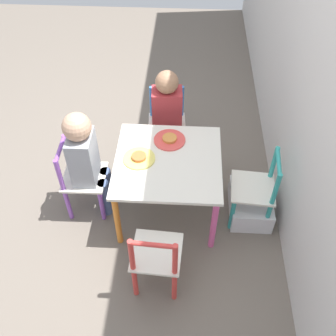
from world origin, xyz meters
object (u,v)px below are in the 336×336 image
(child_front, at_px, (86,156))
(storage_bin, at_px, (250,204))
(plate_left, at_px, (170,139))
(chair_purple, at_px, (81,179))
(chair_teal, at_px, (256,190))
(kids_table, at_px, (168,167))
(chair_red, at_px, (156,258))
(child_left, at_px, (167,111))
(plate_front, at_px, (139,158))
(chair_blue, at_px, (167,125))

(child_front, distance_m, storage_bin, 1.08)
(plate_left, bearing_deg, storage_bin, 72.15)
(chair_purple, relative_size, chair_teal, 1.00)
(kids_table, xyz_separation_m, chair_red, (0.54, -0.03, -0.13))
(chair_teal, xyz_separation_m, child_left, (-0.52, -0.57, 0.17))
(chair_purple, bearing_deg, kids_table, -90.00)
(chair_purple, xyz_separation_m, child_left, (-0.49, 0.51, 0.17))
(chair_red, distance_m, child_left, 1.03)
(chair_red, relative_size, plate_front, 2.77)
(chair_purple, bearing_deg, chair_blue, -43.49)
(chair_red, distance_m, child_front, 0.72)
(chair_blue, bearing_deg, plate_left, -88.15)
(child_left, bearing_deg, child_front, -136.64)
(chair_purple, bearing_deg, storage_bin, -90.60)
(chair_red, relative_size, child_left, 0.73)
(chair_red, height_order, plate_front, chair_red)
(kids_table, bearing_deg, chair_purple, -88.98)
(chair_red, xyz_separation_m, chair_teal, (-0.50, 0.57, 0.00))
(plate_left, bearing_deg, chair_red, -2.54)
(plate_left, bearing_deg, child_left, -173.74)
(plate_front, bearing_deg, chair_blue, 166.29)
(kids_table, height_order, child_front, child_front)
(chair_purple, bearing_deg, plate_left, -72.67)
(kids_table, xyz_separation_m, storage_bin, (0.00, 0.53, -0.31))
(kids_table, distance_m, child_front, 0.49)
(chair_red, height_order, chair_teal, same)
(kids_table, distance_m, chair_teal, 0.56)
(chair_teal, bearing_deg, kids_table, -90.00)
(kids_table, relative_size, chair_teal, 1.19)
(chair_teal, bearing_deg, child_left, -127.77)
(kids_table, relative_size, child_left, 0.86)
(chair_blue, relative_size, child_front, 0.69)
(kids_table, bearing_deg, child_left, -175.96)
(kids_table, distance_m, chair_blue, 0.56)
(kids_table, relative_size, chair_purple, 1.19)
(chair_purple, bearing_deg, child_left, -47.18)
(child_left, height_order, storage_bin, child_left)
(child_left, bearing_deg, storage_bin, -44.26)
(child_left, distance_m, plate_front, 0.50)
(child_left, xyz_separation_m, child_front, (0.49, -0.45, 0.03))
(chair_teal, bearing_deg, chair_red, -44.49)
(plate_left, xyz_separation_m, plate_front, (0.17, -0.17, 0.00))
(child_front, bearing_deg, child_left, -43.61)
(chair_red, bearing_deg, chair_purple, -42.82)
(chair_purple, height_order, chair_red, same)
(chair_purple, xyz_separation_m, child_front, (-0.00, 0.06, 0.20))
(kids_table, bearing_deg, chair_teal, 85.63)
(child_front, xyz_separation_m, storage_bin, (-0.01, 1.01, -0.38))
(kids_table, bearing_deg, plate_front, -90.00)
(child_left, relative_size, plate_left, 3.73)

